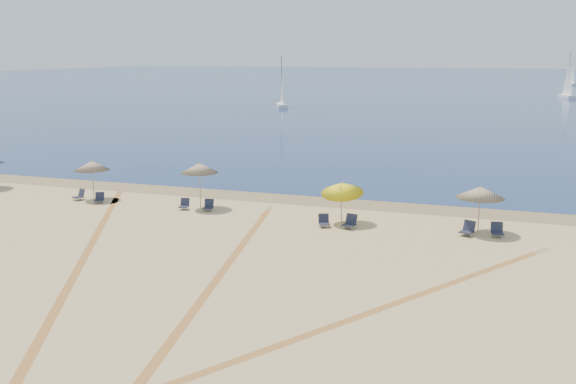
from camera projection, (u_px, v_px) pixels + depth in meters
name	position (u px, v px, depth m)	size (l,w,h in m)	color
ocean	(470.00, 79.00, 224.84)	(500.00, 500.00, 0.00)	#0C2151
wet_sand	(309.00, 200.00, 38.29)	(500.00, 500.00, 0.00)	olive
umbrella_1	(92.00, 166.00, 38.09)	(2.06, 2.06, 2.39)	gray
umbrella_2	(200.00, 168.00, 35.85)	(2.09, 2.09, 2.64)	gray
umbrella_3	(342.00, 188.00, 32.63)	(2.20, 2.27, 2.38)	gray
umbrella_4	(480.00, 192.00, 30.82)	(2.32, 2.32, 2.36)	gray
chair_2	(80.00, 195.00, 38.25)	(0.75, 0.79, 0.65)	black
chair_3	(99.00, 198.00, 37.49)	(0.69, 0.74, 0.62)	black
chair_4	(184.00, 204.00, 35.95)	(0.60, 0.67, 0.61)	black
chair_5	(209.00, 206.00, 35.62)	(0.62, 0.70, 0.64)	black
chair_6	(324.00, 221.00, 32.28)	(0.74, 0.78, 0.64)	black
chair_7	(350.00, 222.00, 31.97)	(0.74, 0.82, 0.71)	black
chair_8	(468.00, 229.00, 30.70)	(0.80, 0.86, 0.71)	black
chair_9	(497.00, 230.00, 30.54)	(0.66, 0.74, 0.68)	black
sailboat_1	(568.00, 84.00, 127.88)	(3.06, 6.18, 8.92)	white
sailboat_2	(572.00, 76.00, 182.97)	(2.37, 5.67, 8.21)	white
sailboat_3	(282.00, 92.00, 105.17)	(3.65, 5.79, 8.48)	white
tire_tracks	(184.00, 286.00, 24.01)	(50.95, 45.87, 0.00)	tan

